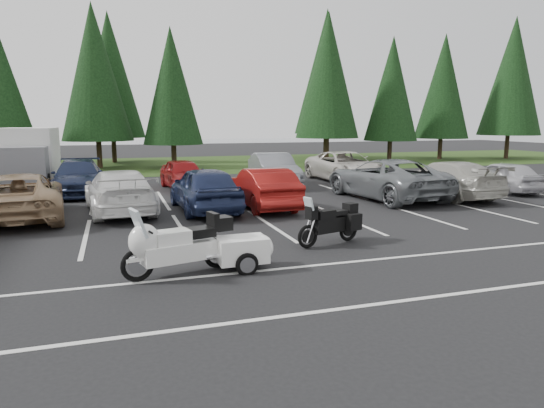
{
  "coord_description": "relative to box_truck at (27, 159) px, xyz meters",
  "views": [
    {
      "loc": [
        -4.02,
        -13.14,
        3.17
      ],
      "look_at": [
        0.09,
        -0.5,
        0.92
      ],
      "focal_mm": 32.0,
      "sensor_mm": 36.0,
      "label": 1
    }
  ],
  "objects": [
    {
      "name": "ground",
      "position": [
        8.0,
        -12.5,
        -1.45
      ],
      "size": [
        120.0,
        120.0,
        0.0
      ],
      "primitive_type": "plane",
      "color": "black",
      "rests_on": "ground"
    },
    {
      "name": "grass_strip",
      "position": [
        8.0,
        11.5,
        -1.45
      ],
      "size": [
        80.0,
        16.0,
        0.01
      ],
      "primitive_type": "cube",
      "color": "#1D3410",
      "rests_on": "ground"
    },
    {
      "name": "lake_water",
      "position": [
        12.0,
        42.5,
        -1.45
      ],
      "size": [
        70.0,
        50.0,
        0.02
      ],
      "primitive_type": "cube",
      "color": "slate",
      "rests_on": "ground"
    },
    {
      "name": "box_truck",
      "position": [
        0.0,
        0.0,
        0.0
      ],
      "size": [
        2.4,
        5.6,
        2.9
      ],
      "primitive_type": null,
      "color": "silver",
      "rests_on": "ground"
    },
    {
      "name": "stall_markings",
      "position": [
        8.0,
        -10.5,
        -1.45
      ],
      "size": [
        32.0,
        16.0,
        0.01
      ],
      "primitive_type": "cube",
      "color": "silver",
      "rests_on": "ground"
    },
    {
      "name": "conifer_3",
      "position": [
        -2.5,
        8.9,
        3.82
      ],
      "size": [
        3.87,
        3.87,
        9.02
      ],
      "color": "#332316",
      "rests_on": "ground"
    },
    {
      "name": "conifer_4",
      "position": [
        3.0,
        10.4,
        5.08
      ],
      "size": [
        4.8,
        4.8,
        11.17
      ],
      "color": "#332316",
      "rests_on": "ground"
    },
    {
      "name": "conifer_5",
      "position": [
        8.0,
        9.1,
        4.18
      ],
      "size": [
        4.14,
        4.14,
        9.63
      ],
      "color": "#332316",
      "rests_on": "ground"
    },
    {
      "name": "conifer_6",
      "position": [
        20.0,
        9.6,
        5.26
      ],
      "size": [
        4.93,
        4.93,
        11.48
      ],
      "color": "#332316",
      "rests_on": "ground"
    },
    {
      "name": "conifer_7",
      "position": [
        25.5,
        9.3,
        4.36
      ],
      "size": [
        4.27,
        4.27,
        9.94
      ],
      "color": "#332316",
      "rests_on": "ground"
    },
    {
      "name": "conifer_8",
      "position": [
        31.0,
        10.1,
        4.72
      ],
      "size": [
        4.53,
        4.53,
        10.56
      ],
      "color": "#332316",
      "rests_on": "ground"
    },
    {
      "name": "conifer_9",
      "position": [
        37.0,
        8.8,
        5.62
      ],
      "size": [
        5.19,
        5.19,
        12.1
      ],
      "color": "#332316",
      "rests_on": "ground"
    },
    {
      "name": "conifer_back_b",
      "position": [
        4.0,
        15.0,
        5.32
      ],
      "size": [
        4.97,
        4.97,
        11.58
      ],
      "color": "#332316",
      "rests_on": "ground"
    },
    {
      "name": "conifer_back_c",
      "position": [
        22.0,
        14.3,
        6.04
      ],
      "size": [
        5.5,
        5.5,
        12.81
      ],
      "color": "#332316",
      "rests_on": "ground"
    },
    {
      "name": "car_near_2",
      "position": [
        0.98,
        -8.11,
        -0.68
      ],
      "size": [
        3.08,
        5.74,
        1.53
      ],
      "primitive_type": "imported",
      "rotation": [
        0.0,
        0.0,
        3.24
      ],
      "color": "#9C7D5A",
      "rests_on": "ground"
    },
    {
      "name": "car_near_3",
      "position": [
        4.09,
        -7.9,
        -0.68
      ],
      "size": [
        2.65,
        5.47,
        1.53
      ],
      "primitive_type": "imported",
      "rotation": [
        0.0,
        0.0,
        3.24
      ],
      "color": "white",
      "rests_on": "ground"
    },
    {
      "name": "car_near_4",
      "position": [
        7.01,
        -8.49,
        -0.63
      ],
      "size": [
        2.15,
        4.88,
        1.64
      ],
      "primitive_type": "imported",
      "rotation": [
        0.0,
        0.0,
        3.19
      ],
      "color": "#1D2648",
      "rests_on": "ground"
    },
    {
      "name": "car_near_5",
      "position": [
        9.2,
        -8.52,
        -0.7
      ],
      "size": [
        1.63,
        4.58,
        1.51
      ],
      "primitive_type": "imported",
      "rotation": [
        0.0,
        0.0,
        3.15
      ],
      "color": "maroon",
      "rests_on": "ground"
    },
    {
      "name": "car_near_6",
      "position": [
        14.75,
        -7.92,
        -0.61
      ],
      "size": [
        3.32,
        6.27,
        1.68
      ],
      "primitive_type": "imported",
      "rotation": [
        0.0,
        0.0,
        3.23
      ],
      "color": "slate",
      "rests_on": "ground"
    },
    {
      "name": "car_near_7",
      "position": [
        17.36,
        -8.45,
        -0.67
      ],
      "size": [
        2.56,
        5.5,
        1.55
      ],
      "primitive_type": "imported",
      "rotation": [
        0.0,
        0.0,
        3.21
      ],
      "color": "#ACA99D",
      "rests_on": "ground"
    },
    {
      "name": "car_near_8",
      "position": [
        20.97,
        -7.81,
        -0.74
      ],
      "size": [
        1.92,
        4.24,
        1.41
      ],
      "primitive_type": "imported",
      "rotation": [
        0.0,
        0.0,
        3.08
      ],
      "color": "#B6B5BB",
      "rests_on": "ground"
    },
    {
      "name": "car_far_1",
      "position": [
        2.4,
        -2.55,
        -0.7
      ],
      "size": [
        2.13,
        5.18,
        1.5
      ],
      "primitive_type": "imported",
      "rotation": [
        0.0,
        0.0,
        0.01
      ],
      "color": "#19223F",
      "rests_on": "ground"
    },
    {
      "name": "car_far_2",
      "position": [
        7.09,
        -2.31,
        -0.73
      ],
      "size": [
        2.11,
        4.35,
        1.43
      ],
      "primitive_type": "imported",
      "rotation": [
        0.0,
        0.0,
        0.1
      ],
      "color": "maroon",
      "rests_on": "ground"
    },
    {
      "name": "car_far_3",
      "position": [
        11.55,
        -2.61,
        -0.63
      ],
      "size": [
        2.11,
        5.08,
        1.63
      ],
      "primitive_type": "imported",
      "rotation": [
        0.0,
        0.0,
        -0.08
      ],
      "color": "slate",
      "rests_on": "ground"
    },
    {
      "name": "car_far_4",
      "position": [
        15.83,
        -2.01,
        -0.64
      ],
      "size": [
        2.72,
        5.83,
        1.61
      ],
      "primitive_type": "imported",
      "rotation": [
        0.0,
        0.0,
        0.01
      ],
      "color": "beige",
      "rests_on": "ground"
    },
    {
      "name": "touring_motorcycle",
      "position": [
        5.17,
        -15.7,
        -0.7
      ],
      "size": [
        2.84,
        1.48,
        1.51
      ],
      "primitive_type": null,
      "rotation": [
        0.0,
        0.0,
        0.25
      ],
      "color": "white",
      "rests_on": "ground"
    },
    {
      "name": "cargo_trailer",
      "position": [
        6.51,
        -15.73,
        -1.09
      ],
      "size": [
        1.58,
        0.91,
        0.72
      ],
      "primitive_type": null,
      "rotation": [
        0.0,
        0.0,
        0.02
      ],
      "color": "white",
      "rests_on": "ground"
    },
    {
      "name": "adventure_motorcycle",
      "position": [
        9.22,
        -14.34,
        -0.78
      ],
      "size": [
        2.33,
        1.34,
        1.34
      ],
      "primitive_type": null,
      "rotation": [
        0.0,
        0.0,
        0.28
      ],
      "color": "black",
      "rests_on": "ground"
    }
  ]
}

